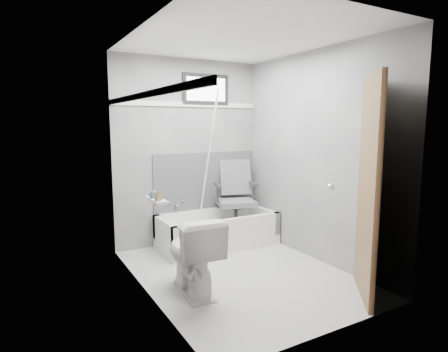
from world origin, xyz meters
TOP-DOWN VIEW (x-y plane):
  - floor at (0.00, 0.00)m, footprint 2.60×2.60m
  - ceiling at (0.00, 0.00)m, footprint 2.60×2.60m
  - wall_back at (0.00, 1.30)m, footprint 2.00×0.02m
  - wall_front at (0.00, -1.30)m, footprint 2.00×0.02m
  - wall_left at (-1.00, 0.00)m, footprint 0.02×2.60m
  - wall_right at (1.00, 0.00)m, footprint 0.02×2.60m
  - bathtub at (0.23, 0.93)m, footprint 1.50×0.70m
  - office_chair at (0.54, 0.98)m, footprint 0.70×0.70m
  - toilet at (-0.62, -0.15)m, footprint 0.47×0.77m
  - door at (0.98, -1.28)m, footprint 0.78×0.78m
  - window at (0.25, 1.29)m, footprint 0.66×0.04m
  - backerboard at (0.25, 1.29)m, footprint 1.50×0.02m
  - trim_back at (0.00, 1.29)m, footprint 2.00×0.02m
  - trim_left at (-0.99, 0.00)m, footprint 0.02×2.60m
  - pole at (0.15, 1.06)m, footprint 0.02×0.61m
  - shelf at (-0.93, -0.07)m, footprint 0.10×0.32m
  - soap_bottle_a at (-0.94, -0.15)m, footprint 0.06×0.06m
  - soap_bottle_b at (-0.94, -0.01)m, footprint 0.11×0.11m
  - faucet at (-0.20, 1.27)m, footprint 0.26×0.10m

SIDE VIEW (x-z plane):
  - floor at x=0.00m, z-range 0.00..0.00m
  - bathtub at x=0.23m, z-range 0.00..0.42m
  - toilet at x=-0.62m, z-range 0.00..0.73m
  - faucet at x=-0.20m, z-range 0.47..0.63m
  - office_chair at x=0.54m, z-range 0.12..1.09m
  - backerboard at x=0.25m, z-range 0.41..1.19m
  - shelf at x=-0.93m, z-range 0.89..0.91m
  - soap_bottle_b at x=-0.94m, z-range 0.91..1.01m
  - soap_bottle_a at x=-0.94m, z-range 0.91..1.02m
  - door at x=0.98m, z-range 0.00..2.00m
  - pole at x=0.15m, z-range 0.12..1.98m
  - wall_back at x=0.00m, z-range 0.00..2.40m
  - wall_front at x=0.00m, z-range 0.00..2.40m
  - wall_left at x=-1.00m, z-range 0.00..2.40m
  - wall_right at x=1.00m, z-range 0.00..2.40m
  - trim_back at x=0.00m, z-range 1.79..1.85m
  - trim_left at x=-0.99m, z-range 1.79..1.85m
  - window at x=0.25m, z-range 1.82..2.22m
  - ceiling at x=0.00m, z-range 2.40..2.40m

